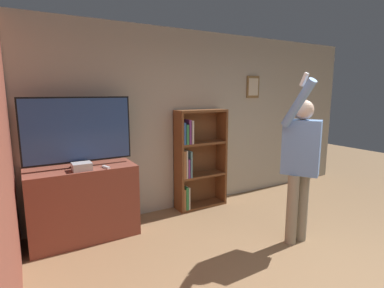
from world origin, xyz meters
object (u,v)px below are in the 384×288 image
(bookshelf, at_px, (196,160))
(person, at_px, (301,158))
(television, at_px, (78,131))
(game_console, at_px, (82,167))

(bookshelf, height_order, person, person)
(television, bearing_deg, person, -33.03)
(game_console, bearing_deg, television, 85.09)
(television, height_order, person, person)
(game_console, bearing_deg, bookshelf, 10.81)
(person, bearing_deg, television, -156.01)
(game_console, relative_size, person, 0.11)
(bookshelf, relative_size, person, 0.77)
(game_console, bearing_deg, person, -29.35)
(game_console, xyz_separation_m, bookshelf, (1.73, 0.33, -0.19))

